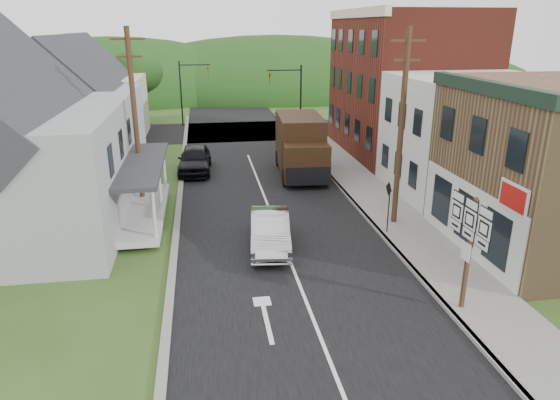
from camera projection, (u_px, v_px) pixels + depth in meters
name	position (u px, v px, depth m)	size (l,w,h in m)	color
ground	(291.00, 265.00, 19.81)	(120.00, 120.00, 0.00)	#2D4719
road	(261.00, 189.00, 29.13)	(9.00, 90.00, 0.02)	black
cross_road	(238.00, 131.00, 44.98)	(60.00, 9.00, 0.02)	black
sidewalk_right	(369.00, 193.00, 28.11)	(2.80, 55.00, 0.15)	slate
curb_right	(346.00, 194.00, 27.91)	(0.20, 55.00, 0.15)	slate
curb_left	(179.00, 203.00, 26.56)	(0.30, 55.00, 0.12)	slate
storefront_white	(470.00, 136.00, 27.39)	(8.00, 7.00, 6.50)	silver
storefront_red	(405.00, 85.00, 35.67)	(8.00, 12.00, 10.00)	maroon
house_gray	(4.00, 139.00, 22.23)	(10.20, 12.24, 8.35)	#95989A
house_blue	(82.00, 111.00, 32.81)	(7.14, 8.16, 7.28)	#9BB2D3
house_cream	(99.00, 94.00, 41.13)	(7.14, 8.16, 7.28)	#C0BB95
utility_pole_right	(401.00, 128.00, 22.36)	(1.60, 0.26, 9.00)	#472D19
utility_pole_left	(135.00, 118.00, 24.77)	(1.60, 0.26, 9.00)	#472D19
traffic_signal_right	(292.00, 93.00, 41.11)	(2.87, 0.20, 6.00)	black
traffic_signal_left	(188.00, 85.00, 46.37)	(2.87, 0.20, 6.00)	black
tree_left_d	(137.00, 72.00, 46.70)	(4.80, 4.80, 6.94)	#382616
forested_ridge	(223.00, 93.00, 71.09)	(90.00, 30.00, 16.00)	#1A3610
silver_sedan	(270.00, 231.00, 21.16)	(1.61, 4.61, 1.52)	#B5B5BA
dark_sedan	(195.00, 159.00, 32.15)	(2.01, 4.99, 1.70)	black
delivery_van	(301.00, 146.00, 31.27)	(3.09, 6.73, 3.67)	black
route_sign_cluster	(469.00, 238.00, 15.77)	(0.23, 2.19, 3.84)	#472D19
warning_sign	(389.00, 200.00, 22.14)	(0.10, 0.66, 2.38)	black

